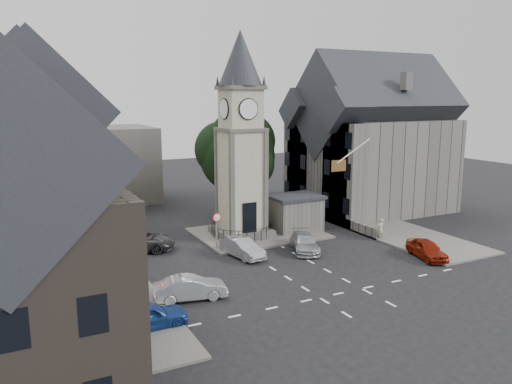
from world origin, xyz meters
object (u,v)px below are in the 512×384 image
clock_tower (241,137)px  car_west_blue (147,316)px  car_east_red (427,249)px  stone_shelter (295,213)px  pedestrian (380,229)px

clock_tower → car_west_blue: 18.60m
car_east_red → clock_tower: bearing=145.0°
stone_shelter → car_west_blue: 20.24m
clock_tower → stone_shelter: clock_tower is taller
car_west_blue → pedestrian: pedestrian is taller
car_west_blue → pedestrian: size_ratio=2.24×
clock_tower → car_east_red: size_ratio=4.25×
stone_shelter → pedestrian: 7.18m
stone_shelter → car_west_blue: stone_shelter is taller
car_east_red → stone_shelter: bearing=127.9°
car_east_red → pedestrian: (0.11, 5.00, 0.23)m
car_west_blue → pedestrian: (20.57, 6.87, 0.21)m
clock_tower → stone_shelter: 8.15m
car_east_red → pedestrian: size_ratio=2.16×
clock_tower → pedestrian: bearing=-32.6°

